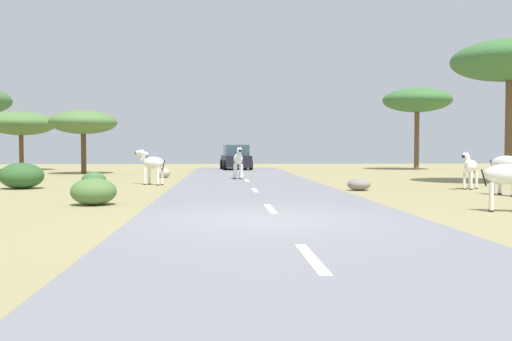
{
  "coord_description": "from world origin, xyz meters",
  "views": [
    {
      "loc": [
        -0.85,
        -11.04,
        1.46
      ],
      "look_at": [
        0.58,
        11.52,
        0.6
      ],
      "focal_mm": 38.61,
      "sensor_mm": 36.0,
      "label": 1
    }
  ],
  "objects": [
    {
      "name": "tree_1",
      "position": [
        -9.1,
        22.6,
        3.08
      ],
      "size": [
        3.98,
        3.98,
        3.79
      ],
      "color": "#4C3823",
      "rests_on": "ground_plane"
    },
    {
      "name": "road",
      "position": [
        0.32,
        0.0,
        0.03
      ],
      "size": [
        6.0,
        64.0,
        0.05
      ],
      "primitive_type": "cube",
      "color": "slate",
      "rests_on": "ground_plane"
    },
    {
      "name": "bush_1",
      "position": [
        -5.91,
        11.17,
        0.29
      ],
      "size": [
        0.95,
        0.86,
        0.57
      ],
      "primitive_type": "ellipsoid",
      "color": "#386633",
      "rests_on": "ground_plane"
    },
    {
      "name": "bush_0",
      "position": [
        -4.2,
        3.63,
        0.36
      ],
      "size": [
        1.2,
        1.08,
        0.72
      ],
      "primitive_type": "ellipsoid",
      "color": "#4C7038",
      "rests_on": "ground_plane"
    },
    {
      "name": "zebra_4",
      "position": [
        -3.7,
        11.84,
        0.9
      ],
      "size": [
        1.42,
        1.08,
        1.51
      ],
      "rotation": [
        0.0,
        0.0,
        0.99
      ],
      "color": "silver",
      "rests_on": "ground_plane"
    },
    {
      "name": "lane_markings",
      "position": [
        0.32,
        -1.0,
        0.05
      ],
      "size": [
        0.16,
        56.0,
        0.01
      ],
      "color": "silver",
      "rests_on": "road"
    },
    {
      "name": "tree_4",
      "position": [
        13.35,
        28.11,
        5.01
      ],
      "size": [
        4.94,
        4.94,
        5.91
      ],
      "color": "brown",
      "rests_on": "ground_plane"
    },
    {
      "name": "car_0",
      "position": [
        0.21,
        28.29,
        0.85
      ],
      "size": [
        2.28,
        4.47,
        1.74
      ],
      "rotation": [
        0.0,
        0.0,
        0.08
      ],
      "color": "black",
      "rests_on": "road"
    },
    {
      "name": "rock_0",
      "position": [
        -3.84,
        17.86,
        0.25
      ],
      "size": [
        0.7,
        0.72,
        0.49
      ],
      "primitive_type": "ellipsoid",
      "color": "#A89E8C",
      "rests_on": "ground_plane"
    },
    {
      "name": "tree_3",
      "position": [
        11.51,
        11.86,
        5.24
      ],
      "size": [
        4.94,
        4.94,
        6.14
      ],
      "color": "brown",
      "rests_on": "ground_plane"
    },
    {
      "name": "bush_2",
      "position": [
        -8.28,
        9.94,
        0.48
      ],
      "size": [
        1.62,
        1.45,
        0.97
      ],
      "primitive_type": "ellipsoid",
      "color": "#2D5628",
      "rests_on": "ground_plane"
    },
    {
      "name": "zebra_0",
      "position": [
        -0.03,
        15.27,
        0.99
      ],
      "size": [
        0.5,
        1.67,
        1.57
      ],
      "rotation": [
        0.0,
        0.0,
        3.21
      ],
      "color": "silver",
      "rests_on": "road"
    },
    {
      "name": "rock_1",
      "position": [
        4.07,
        8.29,
        0.22
      ],
      "size": [
        0.83,
        0.73,
        0.44
      ],
      "primitive_type": "ellipsoid",
      "color": "gray",
      "rests_on": "ground_plane"
    },
    {
      "name": "zebra_2",
      "position": [
        8.27,
        8.57,
        0.84
      ],
      "size": [
        1.13,
        1.24,
        1.41
      ],
      "rotation": [
        0.0,
        0.0,
        2.42
      ],
      "color": "silver",
      "rests_on": "ground_plane"
    },
    {
      "name": "ground_plane",
      "position": [
        0.0,
        0.0,
        0.0
      ],
      "size": [
        90.0,
        90.0,
        0.0
      ],
      "primitive_type": "plane",
      "color": "#8E8456"
    },
    {
      "name": "zebra_1",
      "position": [
        5.89,
        1.34,
        0.87
      ],
      "size": [
        1.45,
        0.87,
        1.46
      ],
      "rotation": [
        0.0,
        0.0,
        4.28
      ],
      "color": "silver",
      "rests_on": "ground_plane"
    },
    {
      "name": "tree_5",
      "position": [
        -14.94,
        28.77,
        3.29
      ],
      "size": [
        4.73,
        4.73,
        4.13
      ],
      "color": "brown",
      "rests_on": "ground_plane"
    },
    {
      "name": "zebra_3",
      "position": [
        8.2,
        5.71,
        0.98
      ],
      "size": [
        0.89,
        1.66,
        1.64
      ],
      "rotation": [
        0.0,
        0.0,
        3.51
      ],
      "color": "silver",
      "rests_on": "ground_plane"
    }
  ]
}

